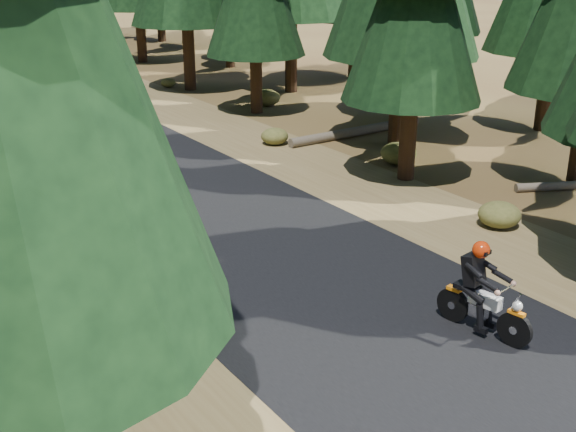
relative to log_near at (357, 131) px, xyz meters
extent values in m
plane|color=#483019|center=(-7.98, -9.04, -0.16)|extent=(120.00, 120.00, 0.00)
cube|color=black|center=(-7.98, -4.04, -0.15)|extent=(6.00, 100.00, 0.01)
cube|color=brown|center=(-12.58, -4.04, -0.16)|extent=(3.20, 100.00, 0.01)
cube|color=brown|center=(-3.38, -4.04, -0.16)|extent=(3.20, 100.00, 0.01)
cylinder|color=black|center=(-1.92, -4.56, 2.10)|extent=(0.48, 0.48, 4.52)
cylinder|color=black|center=(0.30, -1.65, 2.76)|extent=(0.53, 0.53, 5.84)
cylinder|color=black|center=(3.23, 1.30, 3.06)|extent=(0.56, 0.56, 6.43)
cylinder|color=black|center=(-1.00, 5.03, 2.09)|extent=(0.48, 0.48, 4.51)
cylinder|color=black|center=(2.50, 7.77, 3.08)|extent=(0.56, 0.56, 6.47)
cylinder|color=black|center=(-1.05, 10.69, 2.75)|extent=(0.53, 0.53, 5.83)
cylinder|color=black|center=(3.54, 15.11, 2.15)|extent=(0.48, 0.48, 4.61)
cylinder|color=black|center=(0.36, 19.37, 2.72)|extent=(0.53, 0.53, 5.76)
cylinder|color=black|center=(5.05, 23.05, 2.67)|extent=(0.53, 0.53, 5.66)
cylinder|color=black|center=(6.02, -3.04, 2.64)|extent=(0.52, 0.52, 5.60)
cylinder|color=black|center=(5.02, 16.96, 2.84)|extent=(0.54, 0.54, 6.00)
cylinder|color=black|center=(7.02, 8.96, 2.64)|extent=(0.52, 0.52, 5.60)
cylinder|color=#4C4233|center=(0.00, 0.00, 0.00)|extent=(5.65, 0.40, 0.32)
ellipsoid|color=#474C1E|center=(-2.61, -8.53, 0.14)|extent=(1.00, 1.00, 0.60)
ellipsoid|color=#474C1E|center=(-1.62, 11.81, 0.05)|extent=(0.70, 0.70, 0.42)
ellipsoid|color=#474C1E|center=(-1.10, -3.34, 0.17)|extent=(1.10, 1.10, 0.66)
ellipsoid|color=#474C1E|center=(-2.99, 0.66, 0.11)|extent=(0.91, 0.91, 0.55)
ellipsoid|color=#474C1E|center=(0.01, 5.90, 0.18)|extent=(1.12, 1.12, 0.67)
ellipsoid|color=#474C1E|center=(-12.85, -6.83, 0.07)|extent=(0.77, 0.77, 0.46)
cube|color=black|center=(-6.77, -11.75, 0.97)|extent=(0.41, 0.29, 0.54)
sphere|color=red|center=(-6.77, -11.75, 1.37)|extent=(0.35, 0.35, 0.30)
cube|color=black|center=(-10.38, -3.62, 0.84)|extent=(0.36, 0.26, 0.47)
sphere|color=black|center=(-10.38, -3.62, 1.18)|extent=(0.31, 0.31, 0.26)
camera|label=1|loc=(-15.67, -18.96, 6.21)|focal=45.00mm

